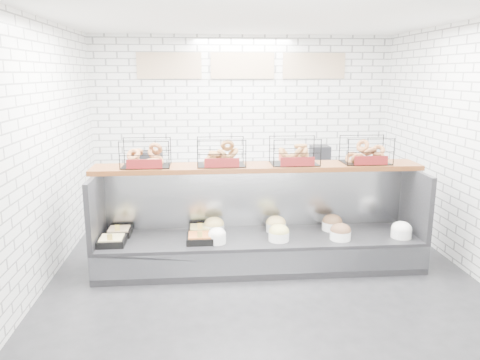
{
  "coord_description": "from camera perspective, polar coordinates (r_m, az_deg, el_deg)",
  "views": [
    {
      "loc": [
        -0.7,
        -5.19,
        2.38
      ],
      "look_at": [
        -0.23,
        0.45,
        1.08
      ],
      "focal_mm": 35.0,
      "sensor_mm": 36.0,
      "label": 1
    }
  ],
  "objects": [
    {
      "name": "room_shell",
      "position": [
        5.84,
        2.17,
        9.73
      ],
      "size": [
        5.02,
        5.51,
        3.01
      ],
      "color": "silver",
      "rests_on": "ground"
    },
    {
      "name": "bagel_shelf",
      "position": [
        5.83,
        2.22,
        2.98
      ],
      "size": [
        4.1,
        0.5,
        0.4
      ],
      "color": "#4E2610",
      "rests_on": "display_case"
    },
    {
      "name": "prep_counter",
      "position": [
        7.88,
        0.43,
        -1.13
      ],
      "size": [
        4.0,
        0.6,
        1.2
      ],
      "color": "#93969B",
      "rests_on": "ground"
    },
    {
      "name": "display_case",
      "position": [
        5.94,
        2.37,
        -7.33
      ],
      "size": [
        4.0,
        0.9,
        1.2
      ],
      "color": "black",
      "rests_on": "ground"
    },
    {
      "name": "ground",
      "position": [
        5.75,
        2.73,
        -11.57
      ],
      "size": [
        5.5,
        5.5,
        0.0
      ],
      "primitive_type": "plane",
      "color": "black",
      "rests_on": "ground"
    }
  ]
}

